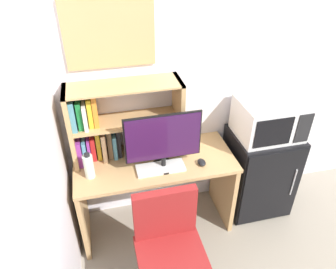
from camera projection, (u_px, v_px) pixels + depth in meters
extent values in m
cube|color=silver|center=(299.00, 63.00, 2.69)|extent=(6.40, 0.04, 2.60)
cube|color=tan|center=(155.00, 162.00, 2.53)|extent=(1.26, 0.55, 0.03)
cube|color=tan|center=(83.00, 208.00, 2.61)|extent=(0.04, 0.50, 0.70)
cube|color=tan|center=(223.00, 183.00, 2.85)|extent=(0.04, 0.50, 0.70)
cube|color=tan|center=(71.00, 128.00, 2.34)|extent=(0.03, 0.27, 0.61)
cube|color=tan|center=(178.00, 115.00, 2.50)|extent=(0.03, 0.27, 0.61)
cube|color=tan|center=(123.00, 86.00, 2.26)|extent=(0.85, 0.27, 0.01)
cube|color=tan|center=(126.00, 121.00, 2.42)|extent=(0.78, 0.27, 0.01)
cube|color=purple|center=(79.00, 148.00, 2.47)|extent=(0.03, 0.23, 0.22)
cube|color=teal|center=(85.00, 148.00, 2.49)|extent=(0.03, 0.21, 0.20)
cube|color=purple|center=(89.00, 147.00, 2.49)|extent=(0.02, 0.20, 0.21)
cube|color=#B21E1E|center=(93.00, 145.00, 2.51)|extent=(0.03, 0.16, 0.21)
cube|color=gold|center=(98.00, 143.00, 2.51)|extent=(0.03, 0.15, 0.24)
cube|color=brown|center=(104.00, 143.00, 2.50)|extent=(0.03, 0.21, 0.25)
cube|color=brown|center=(109.00, 141.00, 2.53)|extent=(0.04, 0.16, 0.24)
cube|color=teal|center=(114.00, 143.00, 2.54)|extent=(0.03, 0.18, 0.21)
cube|color=black|center=(118.00, 139.00, 2.54)|extent=(0.03, 0.16, 0.26)
cube|color=teal|center=(73.00, 112.00, 2.29)|extent=(0.04, 0.22, 0.23)
cube|color=#197233|center=(79.00, 112.00, 2.31)|extent=(0.03, 0.20, 0.22)
cube|color=silver|center=(85.00, 113.00, 2.31)|extent=(0.03, 0.23, 0.19)
cube|color=gold|center=(89.00, 109.00, 2.32)|extent=(0.03, 0.18, 0.22)
cube|color=orange|center=(95.00, 108.00, 2.32)|extent=(0.03, 0.19, 0.25)
cylinder|color=black|center=(164.00, 166.00, 2.45)|extent=(0.19, 0.19, 0.02)
cylinder|color=black|center=(164.00, 161.00, 2.42)|extent=(0.04, 0.04, 0.08)
cube|color=black|center=(163.00, 137.00, 2.31)|extent=(0.57, 0.01, 0.38)
cube|color=#33143D|center=(163.00, 138.00, 2.30)|extent=(0.55, 0.02, 0.35)
cube|color=silver|center=(161.00, 168.00, 2.43)|extent=(0.37, 0.14, 0.02)
ellipsoid|color=black|center=(202.00, 162.00, 2.47)|extent=(0.06, 0.09, 0.03)
cylinder|color=silver|center=(89.00, 166.00, 2.31)|extent=(0.07, 0.07, 0.19)
cylinder|color=black|center=(87.00, 155.00, 2.25)|extent=(0.04, 0.04, 0.02)
cube|color=black|center=(258.00, 171.00, 2.91)|extent=(0.55, 0.47, 0.80)
cube|color=black|center=(271.00, 189.00, 2.72)|extent=(0.53, 0.01, 0.77)
cylinder|color=#B2B2B7|center=(293.00, 182.00, 2.73)|extent=(0.01, 0.01, 0.28)
cube|color=silver|center=(269.00, 118.00, 2.60)|extent=(0.51, 0.40, 0.32)
cube|color=black|center=(274.00, 133.00, 2.42)|extent=(0.31, 0.01, 0.24)
cube|color=black|center=(304.00, 128.00, 2.47)|extent=(0.12, 0.01, 0.25)
cube|color=maroon|center=(172.00, 261.00, 2.08)|extent=(0.45, 0.45, 0.07)
cube|color=maroon|center=(165.00, 213.00, 2.12)|extent=(0.42, 0.06, 0.39)
cube|color=tan|center=(109.00, 34.00, 2.16)|extent=(0.62, 0.02, 0.47)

